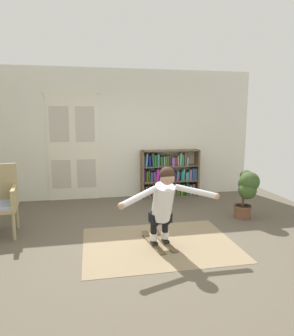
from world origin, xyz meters
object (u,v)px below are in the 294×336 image
at_px(skis_pair, 158,242).
at_px(potted_plant, 247,189).
at_px(person_skier, 163,201).
at_px(bookshelf, 168,175).

bearing_deg(skis_pair, potted_plant, 23.30).
distance_m(skis_pair, person_skier, 0.68).
bearing_deg(person_skier, potted_plant, 27.96).
bearing_deg(person_skier, bookshelf, 73.71).
height_order(skis_pair, person_skier, person_skier).
bearing_deg(skis_pair, person_skier, -80.59).
xyz_separation_m(potted_plant, skis_pair, (-1.82, -0.78, -0.53)).
relative_size(bookshelf, potted_plant, 1.54).
distance_m(bookshelf, skis_pair, 2.76).
distance_m(potted_plant, person_skier, 2.03).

